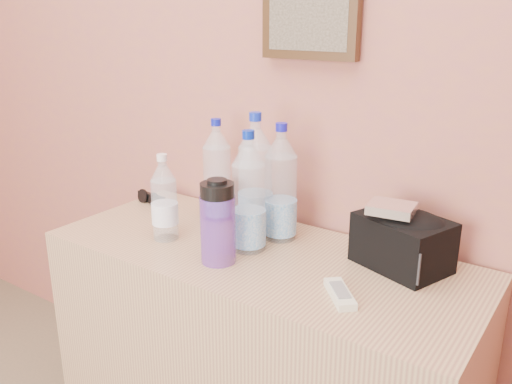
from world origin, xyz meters
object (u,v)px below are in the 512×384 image
at_px(dresser, 259,368).
at_px(pet_large_a, 217,175).
at_px(pet_large_b, 281,189).
at_px(pet_large_c, 255,181).
at_px(pet_small, 164,202).
at_px(foil_packet, 392,208).
at_px(ac_remote, 340,294).
at_px(nalgene_bottle, 218,222).
at_px(pet_large_d, 249,199).
at_px(sunglasses, 151,199).
at_px(toiletry_bag, 403,239).

height_order(dresser, pet_large_a, pet_large_a).
xyz_separation_m(pet_large_b, pet_large_c, (-0.08, -0.01, 0.01)).
xyz_separation_m(pet_small, foil_packet, (0.61, 0.18, 0.05)).
bearing_deg(pet_large_c, ac_remote, -28.87).
distance_m(pet_large_b, nalgene_bottle, 0.24).
bearing_deg(foil_packet, pet_large_a, 176.45).
bearing_deg(dresser, pet_large_d, 178.04).
bearing_deg(foil_packet, dresser, -161.85).
bearing_deg(dresser, sunglasses, 167.01).
height_order(ac_remote, foil_packet, foil_packet).
bearing_deg(pet_large_d, dresser, -1.96).
xyz_separation_m(pet_large_c, foil_packet, (0.42, -0.00, 0.00)).
bearing_deg(pet_large_a, pet_large_b, -5.80).
relative_size(pet_large_b, ac_remote, 2.55).
distance_m(pet_large_a, pet_large_d, 0.27).
xyz_separation_m(pet_large_b, sunglasses, (-0.54, 0.01, -0.14)).
height_order(dresser, pet_large_c, pet_large_c).
bearing_deg(dresser, pet_large_a, 150.86).
height_order(pet_large_b, toiletry_bag, pet_large_b).
bearing_deg(sunglasses, pet_small, -31.23).
height_order(pet_small, toiletry_bag, pet_small).
bearing_deg(foil_packet, nalgene_bottle, -150.44).
relative_size(nalgene_bottle, ac_remote, 1.70).
xyz_separation_m(pet_large_a, sunglasses, (-0.28, -0.02, -0.13)).
relative_size(sunglasses, ac_remote, 0.98).
xyz_separation_m(pet_small, ac_remote, (0.58, -0.03, -0.10)).
bearing_deg(pet_small, sunglasses, 142.49).
xyz_separation_m(pet_large_d, pet_small, (-0.25, -0.08, -0.04)).
bearing_deg(sunglasses, ac_remote, -8.87).
relative_size(pet_large_d, foil_packet, 3.03).
bearing_deg(nalgene_bottle, dresser, 63.47).
bearing_deg(dresser, pet_small, -164.98).
distance_m(pet_large_d, sunglasses, 0.54).
xyz_separation_m(pet_large_c, toiletry_bag, (0.45, 0.03, -0.09)).
distance_m(dresser, ac_remote, 0.50).
relative_size(dresser, foil_packet, 10.92).
relative_size(dresser, sunglasses, 9.31).
bearing_deg(pet_large_d, pet_large_a, 147.41).
bearing_deg(pet_large_b, foil_packet, -1.86).
distance_m(dresser, pet_small, 0.58).
xyz_separation_m(pet_large_d, toiletry_bag, (0.39, 0.14, -0.07)).
height_order(sunglasses, toiletry_bag, toiletry_bag).
height_order(pet_large_b, foil_packet, pet_large_b).
bearing_deg(pet_large_a, toiletry_bag, -0.73).
bearing_deg(nalgene_bottle, pet_large_c, 98.78).
distance_m(nalgene_bottle, ac_remote, 0.37).
bearing_deg(pet_large_d, pet_large_c, 116.15).
distance_m(sunglasses, toiletry_bag, 0.90).
bearing_deg(pet_large_a, pet_large_d, -32.59).
distance_m(pet_large_b, foil_packet, 0.34).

